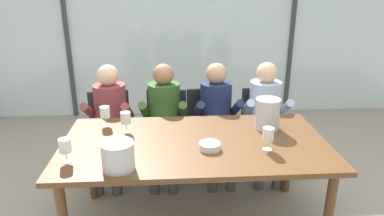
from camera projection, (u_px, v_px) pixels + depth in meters
name	position (u px, v px, depth m)	size (l,w,h in m)	color
ground	(188.00, 165.00, 3.95)	(14.00, 14.00, 0.00)	#9E9384
window_glass_panel	(181.00, 28.00, 5.11)	(7.26, 0.03, 2.60)	silver
window_mullion_left	(66.00, 29.00, 4.99)	(0.06, 0.06, 2.60)	#38383D
window_mullion_right	(292.00, 27.00, 5.19)	(0.06, 0.06, 2.60)	#38383D
hillside_vineyard	(177.00, 37.00, 8.24)	(13.26, 2.40, 1.43)	#477A38
dining_table	(195.00, 150.00, 2.78)	(2.06, 1.09, 0.77)	brown
chair_near_curtain	(110.00, 128.00, 3.69)	(0.50, 0.50, 0.87)	#232328
chair_left_of_center	(166.00, 126.00, 3.74)	(0.49, 0.49, 0.87)	#232328
chair_center	(208.00, 124.00, 3.78)	(0.49, 0.49, 0.87)	#232328
chair_right_of_center	(263.00, 123.00, 3.81)	(0.48, 0.48, 0.87)	#232328
person_maroon_top	(110.00, 117.00, 3.50)	(0.48, 0.62, 1.19)	brown
person_olive_shirt	(164.00, 116.00, 3.53)	(0.47, 0.62, 1.19)	#2D5123
person_navy_polo	(217.00, 114.00, 3.57)	(0.48, 0.62, 1.19)	#192347
person_pale_blue_shirt	(266.00, 113.00, 3.60)	(0.48, 0.62, 1.19)	#9EB2D1
ice_bucket_primary	(267.00, 113.00, 2.95)	(0.21, 0.21, 0.26)	#B7B7BC
ice_bucket_secondary	(118.00, 155.00, 2.32)	(0.22, 0.22, 0.19)	#B7B7BC
tasting_bowl	(210.00, 146.00, 2.62)	(0.16, 0.16, 0.05)	silver
wine_glass_by_left_taster	(126.00, 119.00, 2.88)	(0.08, 0.08, 0.17)	silver
wine_glass_near_bucket	(65.00, 147.00, 2.40)	(0.08, 0.08, 0.17)	silver
wine_glass_center_pour	(105.00, 113.00, 3.01)	(0.08, 0.08, 0.17)	silver
wine_glass_by_right_taster	(268.00, 134.00, 2.58)	(0.08, 0.08, 0.17)	silver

